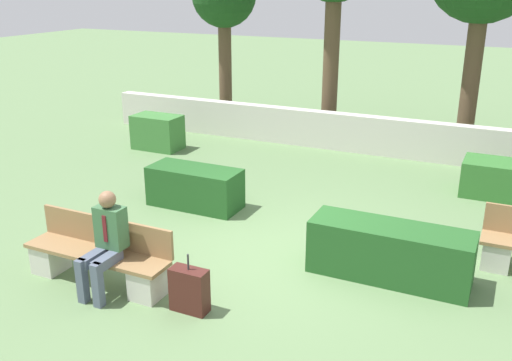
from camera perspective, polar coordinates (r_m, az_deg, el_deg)
name	(u,v)px	position (r m, az deg, el deg)	size (l,w,h in m)	color
ground_plane	(274,254)	(8.35, 1.83, -7.39)	(60.00, 60.00, 0.00)	#607F51
perimeter_wall	(374,135)	(13.24, 11.68, 4.45)	(13.87, 0.30, 0.86)	beige
bench_front	(98,259)	(7.78, -15.48, -7.54)	(2.07, 0.48, 0.84)	#937047
person_seated_man	(105,239)	(7.35, -14.84, -5.67)	(0.38, 0.64, 1.33)	#515B70
hedge_block_near_left	(390,252)	(7.80, 13.23, -6.99)	(2.11, 0.68, 0.74)	#235623
hedge_block_near_right	(158,132)	(13.56, -9.81, 4.79)	(1.11, 0.66, 0.80)	#3D7A38
hedge_block_mid_right	(195,187)	(9.99, -6.13, -0.68)	(1.62, 0.69, 0.70)	#235623
suitcase	(189,290)	(6.96, -6.68, -10.83)	(0.46, 0.21, 0.75)	#471E19
tree_leftmost	(224,0)	(15.63, -3.21, 17.59)	(1.69, 1.69, 4.24)	brown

